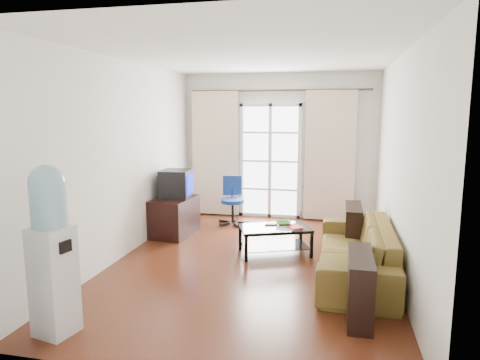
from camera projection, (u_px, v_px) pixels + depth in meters
name	position (u px, v px, depth m)	size (l,w,h in m)	color
floor	(252.00, 262.00, 5.73)	(5.20, 5.20, 0.00)	#592815
ceiling	(253.00, 54.00, 5.30)	(5.20, 5.20, 0.00)	white
wall_back	(279.00, 147.00, 8.02)	(3.60, 0.02, 2.70)	white
wall_front	(183.00, 205.00, 3.01)	(3.60, 0.02, 2.70)	white
wall_left	(124.00, 159.00, 5.90)	(0.02, 5.20, 2.70)	white
wall_right	(400.00, 166.00, 5.13)	(0.02, 5.20, 2.70)	white
french_door	(270.00, 161.00, 8.04)	(1.16, 0.06, 2.15)	white
curtain_rod	(279.00, 90.00, 7.76)	(0.04, 0.04, 3.30)	#4C3F2D
curtain_left	(215.00, 154.00, 8.18)	(0.90, 0.07, 2.35)	beige
curtain_right	(330.00, 156.00, 7.72)	(0.90, 0.07, 2.35)	beige
radiator	(320.00, 203.00, 7.91)	(0.64, 0.12, 0.64)	gray
sofa	(356.00, 250.00, 5.24)	(0.88, 2.20, 0.64)	brown
coffee_table	(275.00, 236.00, 6.04)	(1.11, 0.88, 0.40)	silver
bowl	(283.00, 224.00, 6.08)	(0.25, 0.25, 0.05)	#30844E
book	(288.00, 228.00, 5.92)	(0.31, 0.32, 0.02)	#AF151F
remote	(271.00, 225.00, 6.09)	(0.17, 0.05, 0.02)	black
tv_stand	(174.00, 216.00, 6.97)	(0.56, 0.84, 0.61)	black
crt_tv	(175.00, 184.00, 6.94)	(0.53, 0.53, 0.45)	black
task_chair	(233.00, 210.00, 7.67)	(0.72, 0.72, 0.85)	black
water_cooler	(52.00, 247.00, 3.78)	(0.37, 0.37, 1.55)	silver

